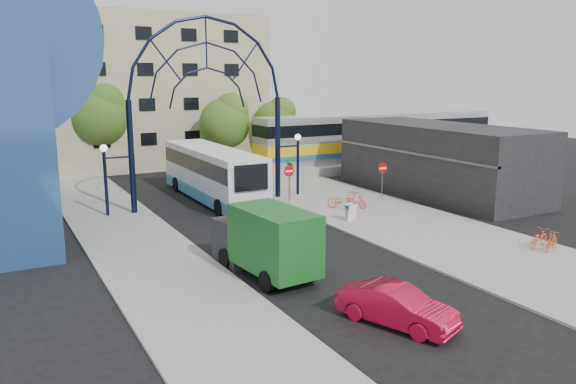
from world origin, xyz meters
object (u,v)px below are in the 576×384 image
street_name_sign (290,171)px  black_suv (272,219)px  stop_sign (289,174)px  tree_north_a (226,120)px  bike_near_a (341,201)px  tree_north_c (277,120)px  sandwich_board (351,210)px  bike_far_b (552,241)px  train_car (380,136)px  red_sedan (397,306)px  bike_near_b (357,201)px  gateway_arch (207,73)px  green_truck (264,240)px  do_not_enter_sign (383,172)px  tree_north_b (99,114)px  city_bus (212,173)px  bike_far_a (539,238)px

street_name_sign → black_suv: (-4.36, -5.90, -1.51)m
stop_sign → tree_north_a: (1.32, 13.93, 2.61)m
bike_near_a → tree_north_c: bearing=43.9°
sandwich_board → bike_far_b: size_ratio=0.67×
sandwich_board → bike_near_a: bearing=66.9°
stop_sign → train_car: bearing=33.3°
train_car → red_sedan: bearing=-126.6°
tree_north_a → bike_near_b: tree_north_a is taller
gateway_arch → green_truck: size_ratio=2.24×
train_car → do_not_enter_sign: bearing=-126.9°
sandwich_board → bike_near_a: bike_near_a is taller
train_car → tree_north_b: (-23.88, 7.93, 2.37)m
bike_near_a → train_car: bearing=14.7°
tree_north_b → red_sedan: (2.90, -36.15, -4.58)m
street_name_sign → train_car: size_ratio=0.11×
street_name_sign → city_bus: (-4.36, 3.14, -0.27)m
gateway_arch → tree_north_a: (6.12, 11.93, -3.95)m
stop_sign → green_truck: (-7.47, -11.49, -0.50)m
tree_north_a → bike_near_b: bearing=-84.5°
bike_near_b → bike_far_a: size_ratio=0.87×
sandwich_board → bike_far_a: bearing=-59.7°
do_not_enter_sign → bike_near_b: size_ratio=1.68×
do_not_enter_sign → tree_north_b: size_ratio=0.31×
bike_far_a → bike_far_b: 0.67m
bike_near_b → gateway_arch: bearing=125.3°
black_suv → bike_far_b: size_ratio=2.99×
black_suv → bike_far_b: 14.20m
black_suv → bike_near_b: (6.96, 1.75, -0.05)m
tree_north_a → sandwich_board: bearing=-91.5°
do_not_enter_sign → green_truck: (-13.67, -9.49, -0.48)m
bike_near_a → stop_sign: bearing=89.8°
tree_north_c → black_suv: tree_north_c is taller
city_bus → bike_far_a: 21.01m
tree_north_a → bike_far_b: size_ratio=4.72×
train_car → tree_north_c: (-7.88, 5.93, 1.37)m
tree_north_c → bike_near_a: size_ratio=3.39×
tree_north_c → green_truck: tree_north_c is taller
do_not_enter_sign → red_sedan: 20.21m
train_car → bike_far_b: train_car is taller
gateway_arch → bike_far_a: size_ratio=8.03×
city_bus → bike_far_b: size_ratio=8.75×
gateway_arch → black_suv: size_ratio=3.07×
tree_north_a → bike_far_b: (4.68, -29.34, -4.04)m
train_car → green_truck: size_ratio=4.13×
stop_sign → sandwich_board: bearing=-82.4°
stop_sign → sandwich_board: (0.80, -6.02, -1.25)m
tree_north_c → bike_far_b: bearing=-92.4°
tree_north_a → bike_far_a: bearing=-80.9°
street_name_sign → bike_near_b: (2.60, -4.14, -1.57)m
bike_far_a → stop_sign: bearing=8.1°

